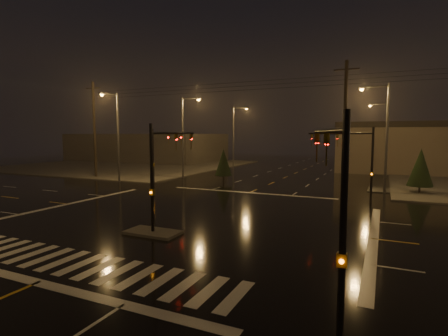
{
  "coord_description": "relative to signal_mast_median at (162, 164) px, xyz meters",
  "views": [
    {
      "loc": [
        11.35,
        -19.33,
        5.39
      ],
      "look_at": [
        0.82,
        3.54,
        3.0
      ],
      "focal_mm": 28.0,
      "sensor_mm": 36.0,
      "label": 1
    }
  ],
  "objects": [
    {
      "name": "conifer_3",
      "position": [
        -5.51,
        20.2,
        -1.51
      ],
      "size": [
        1.98,
        1.98,
        3.79
      ],
      "color": "black",
      "rests_on": "ground"
    },
    {
      "name": "conifer_0",
      "position": [
        14.42,
        20.17,
        -1.32
      ],
      "size": [
        2.22,
        2.22,
        4.17
      ],
      "color": "black",
      "rests_on": "ground"
    },
    {
      "name": "streetlight_5",
      "position": [
        -16.0,
        14.26,
        2.05
      ],
      "size": [
        0.32,
        2.77,
        10.0
      ],
      "color": "#38383A",
      "rests_on": "ground"
    },
    {
      "name": "signal_mast_nw",
      "position": [
        -9.5,
        13.21,
        0.04
      ],
      "size": [
        4.84,
        1.86,
        6.0
      ],
      "color": "black",
      "rests_on": "ground"
    },
    {
      "name": "stop_bar_near",
      "position": [
        -0.0,
        -7.93,
        -3.75
      ],
      "size": [
        16.0,
        0.5,
        0.01
      ],
      "primitive_type": "cube",
      "color": "beige",
      "rests_on": "ground"
    },
    {
      "name": "signal_mast_ne",
      "position": [
        9.5,
        13.21,
        0.04
      ],
      "size": [
        4.84,
        1.86,
        6.0
      ],
      "color": "black",
      "rests_on": "ground"
    },
    {
      "name": "sidewalk_nw",
      "position": [
        -30.0,
        33.07,
        -3.69
      ],
      "size": [
        36.0,
        36.0,
        0.12
      ],
      "primitive_type": "cube",
      "color": "#403E39",
      "rests_on": "ground"
    },
    {
      "name": "signal_mast_se",
      "position": [
        10.23,
        -6.68,
        -0.04
      ],
      "size": [
        1.55,
        3.87,
        6.0
      ],
      "color": "black",
      "rests_on": "ground"
    },
    {
      "name": "median_island",
      "position": [
        -0.0,
        -0.93,
        -3.68
      ],
      "size": [
        3.0,
        1.6,
        0.15
      ],
      "primitive_type": "cube",
      "color": "#403E39",
      "rests_on": "ground"
    },
    {
      "name": "commercial_block",
      "position": [
        -35.0,
        45.07,
        -0.95
      ],
      "size": [
        30.0,
        18.0,
        5.6
      ],
      "primitive_type": "cube",
      "color": "#3C3835",
      "rests_on": "ground"
    },
    {
      "name": "streetlight_4",
      "position": [
        11.18,
        39.07,
        2.05
      ],
      "size": [
        2.77,
        0.32,
        10.0
      ],
      "color": "#38383A",
      "rests_on": "ground"
    },
    {
      "name": "ground",
      "position": [
        -0.0,
        3.07,
        -3.75
      ],
      "size": [
        140.0,
        140.0,
        0.0
      ],
      "primitive_type": "plane",
      "color": "black",
      "rests_on": "ground"
    },
    {
      "name": "stop_bar_far",
      "position": [
        -0.0,
        14.07,
        -3.75
      ],
      "size": [
        16.0,
        0.5,
        0.01
      ],
      "primitive_type": "cube",
      "color": "beige",
      "rests_on": "ground"
    },
    {
      "name": "utility_pole_1",
      "position": [
        8.0,
        17.07,
        2.38
      ],
      "size": [
        2.2,
        0.32,
        12.0
      ],
      "color": "black",
      "rests_on": "ground"
    },
    {
      "name": "streetlight_3",
      "position": [
        11.18,
        19.07,
        2.05
      ],
      "size": [
        2.77,
        0.32,
        10.0
      ],
      "color": "#38383A",
      "rests_on": "ground"
    },
    {
      "name": "crosswalk",
      "position": [
        -0.0,
        -5.93,
        -3.75
      ],
      "size": [
        15.0,
        2.6,
        0.01
      ],
      "primitive_type": "cube",
      "color": "beige",
      "rests_on": "ground"
    },
    {
      "name": "streetlight_1",
      "position": [
        -11.18,
        21.07,
        2.05
      ],
      "size": [
        2.77,
        0.32,
        10.0
      ],
      "color": "#38383A",
      "rests_on": "ground"
    },
    {
      "name": "streetlight_2",
      "position": [
        -11.18,
        37.07,
        2.05
      ],
      "size": [
        2.77,
        0.32,
        10.0
      ],
      "color": "#38383A",
      "rests_on": "ground"
    },
    {
      "name": "utility_pole_0",
      "position": [
        -22.0,
        17.07,
        2.38
      ],
      "size": [
        2.2,
        0.32,
        12.0
      ],
      "color": "black",
      "rests_on": "ground"
    },
    {
      "name": "signal_mast_median",
      "position": [
        0.0,
        0.0,
        0.0
      ],
      "size": [
        0.25,
        4.59,
        6.0
      ],
      "color": "black",
      "rests_on": "ground"
    }
  ]
}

